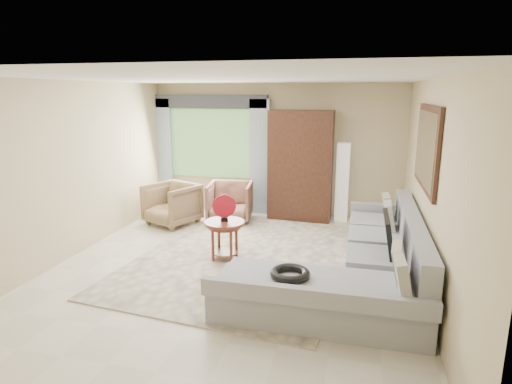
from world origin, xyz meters
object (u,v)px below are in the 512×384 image
(coffee_table, at_px, (225,240))
(armchair_right, at_px, (230,202))
(sectional_sofa, at_px, (364,267))
(armchair_left, at_px, (172,204))
(armoire, at_px, (301,166))
(tv_screen, at_px, (389,234))
(floor_lamp, at_px, (342,182))
(potted_plant, at_px, (151,202))

(coffee_table, bearing_deg, armchair_right, 105.04)
(sectional_sofa, bearing_deg, armchair_left, 151.11)
(coffee_table, relative_size, armoire, 0.28)
(armchair_right, bearing_deg, sectional_sofa, -51.72)
(tv_screen, distance_m, floor_lamp, 2.98)
(armchair_right, bearing_deg, floor_lamp, 7.00)
(armchair_right, xyz_separation_m, armoire, (1.28, 0.50, 0.67))
(sectional_sofa, relative_size, floor_lamp, 2.31)
(potted_plant, bearing_deg, coffee_table, -41.52)
(potted_plant, height_order, armoire, armoire)
(armchair_right, distance_m, potted_plant, 1.71)
(tv_screen, bearing_deg, armchair_left, 153.65)
(sectional_sofa, height_order, potted_plant, sectional_sofa)
(sectional_sofa, xyz_separation_m, armchair_left, (-3.50, 1.93, 0.10))
(potted_plant, xyz_separation_m, armoire, (2.99, 0.44, 0.79))
(sectional_sofa, height_order, armchair_right, sectional_sofa)
(sectional_sofa, distance_m, armchair_right, 3.47)
(sectional_sofa, relative_size, armchair_left, 4.06)
(armchair_left, xyz_separation_m, armoire, (2.27, 0.97, 0.66))
(sectional_sofa, relative_size, armchair_right, 4.18)
(tv_screen, height_order, floor_lamp, floor_lamp)
(armchair_left, bearing_deg, tv_screen, -2.54)
(sectional_sofa, xyz_separation_m, armoire, (-1.23, 2.90, 0.77))
(coffee_table, bearing_deg, tv_screen, -10.68)
(coffee_table, bearing_deg, armoire, 72.33)
(armchair_left, xyz_separation_m, floor_lamp, (3.07, 1.03, 0.36))
(sectional_sofa, xyz_separation_m, potted_plant, (-4.22, 2.46, -0.03))
(coffee_table, distance_m, armoire, 2.63)
(armchair_right, bearing_deg, armchair_left, -162.75)
(sectional_sofa, distance_m, coffee_table, 2.06)
(coffee_table, distance_m, armchair_right, 1.98)
(armoire, bearing_deg, floor_lamp, 4.29)
(sectional_sofa, xyz_separation_m, armchair_right, (-2.51, 2.40, 0.09))
(tv_screen, bearing_deg, coffee_table, 169.32)
(armchair_left, relative_size, potted_plant, 1.65)
(sectional_sofa, bearing_deg, tv_screen, 13.71)
(potted_plant, relative_size, floor_lamp, 0.34)
(coffee_table, xyz_separation_m, armchair_right, (-0.51, 1.91, 0.07))
(armchair_left, relative_size, floor_lamp, 0.57)
(potted_plant, bearing_deg, armchair_right, -1.98)
(armchair_right, bearing_deg, tv_screen, -48.06)
(potted_plant, xyz_separation_m, floor_lamp, (3.79, 0.50, 0.49))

